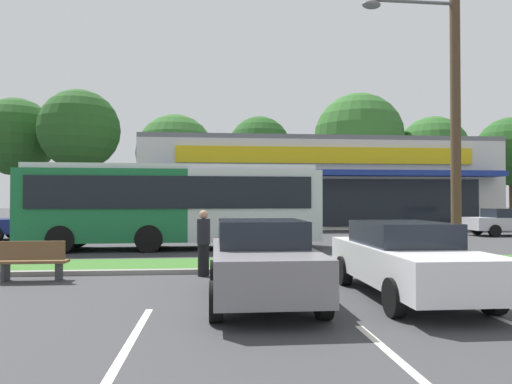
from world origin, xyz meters
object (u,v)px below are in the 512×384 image
at_px(car_0, 34,223).
at_px(pedestrian_mid, 204,243).
at_px(car_2, 262,260).
at_px(car_1, 256,223).
at_px(city_bus, 174,204).
at_px(car_3, 510,222).
at_px(bus_stop_bench, 31,260).
at_px(car_5, 406,258).
at_px(utility_pole, 451,71).

bearing_deg(car_0, pedestrian_mid, 125.18).
bearing_deg(pedestrian_mid, car_2, -76.75).
xyz_separation_m(car_0, car_1, (10.77, -0.08, -0.01)).
relative_size(city_bus, car_3, 2.47).
distance_m(car_0, car_2, 17.78).
xyz_separation_m(bus_stop_bench, car_1, (6.40, 12.17, 0.27)).
bearing_deg(car_5, utility_pole, 143.93).
height_order(city_bus, car_3, city_bus).
xyz_separation_m(utility_pole, car_5, (-3.35, -4.60, -5.02)).
xyz_separation_m(utility_pole, pedestrian_mid, (-7.35, -1.65, -4.95)).
bearing_deg(pedestrian_mid, car_0, 118.71).
height_order(bus_stop_bench, car_3, car_3).
bearing_deg(car_5, car_3, 141.40).
height_order(car_3, pedestrian_mid, pedestrian_mid).
bearing_deg(car_0, car_5, 129.86).
xyz_separation_m(car_2, car_3, (14.98, 15.41, -0.03)).
relative_size(car_2, pedestrian_mid, 2.53).
distance_m(utility_pole, city_bus, 10.79).
bearing_deg(city_bus, pedestrian_mid, -80.93).
height_order(car_2, car_5, car_2).
xyz_separation_m(city_bus, car_1, (3.68, 5.02, -0.99)).
bearing_deg(car_1, car_0, 179.55).
bearing_deg(city_bus, utility_pole, -32.20).
distance_m(car_5, pedestrian_mid, 4.97).
relative_size(bus_stop_bench, car_5, 0.33).
bearing_deg(car_1, pedestrian_mid, -101.54).
relative_size(bus_stop_bench, car_1, 0.35).
relative_size(utility_pole, car_5, 2.27).
xyz_separation_m(car_1, pedestrian_mid, (-2.40, -11.78, 0.06)).
relative_size(bus_stop_bench, car_2, 0.38).
xyz_separation_m(city_bus, car_0, (-7.09, 5.11, -0.99)).
bearing_deg(utility_pole, pedestrian_mid, -167.32).
bearing_deg(car_3, pedestrian_mid, -142.79).
distance_m(car_1, car_3, 13.72).
height_order(utility_pole, bus_stop_bench, utility_pole).
distance_m(city_bus, pedestrian_mid, 6.93).
bearing_deg(utility_pole, car_2, -142.16).
height_order(city_bus, car_5, city_bus).
bearing_deg(car_1, bus_stop_bench, -117.74).
bearing_deg(car_1, utility_pole, -63.98).
height_order(car_0, car_3, car_0).
relative_size(car_0, car_1, 0.95).
distance_m(utility_pole, car_2, 9.32).
bearing_deg(utility_pole, car_5, -126.07).
relative_size(bus_stop_bench, car_0, 0.37).
relative_size(car_0, car_5, 0.89).
height_order(car_0, car_2, same).
height_order(utility_pole, city_bus, utility_pole).
relative_size(utility_pole, car_0, 2.54).
distance_m(bus_stop_bench, car_2, 5.84).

